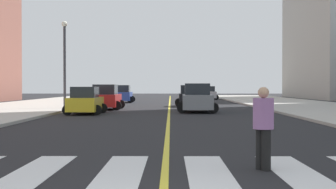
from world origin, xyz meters
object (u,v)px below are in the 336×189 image
Objects in this scene: car_silver_second at (209,93)px; car_gray_third at (197,99)px; pedestrian_crossing at (263,124)px; car_red_fourth at (106,98)px; car_yellow_sixth at (86,101)px; car_blue_nearest at (122,94)px; street_lamp at (65,56)px; car_black_fifth at (190,96)px.

car_gray_third reaches higher than car_silver_second.
car_silver_second is 2.34× the size of pedestrian_crossing.
car_gray_third reaches higher than car_red_fourth.
car_gray_third is 7.70m from car_yellow_sixth.
car_blue_nearest reaches higher than car_yellow_sixth.
car_red_fourth is (-10.24, -27.03, 0.05)m from car_silver_second.
pedestrian_crossing is at bearing 91.72° from car_gray_third.
car_red_fourth is at bearing 3.39° from street_lamp.
car_gray_third is (7.21, -18.52, 0.03)m from car_blue_nearest.
car_black_fifth is at bearing -28.67° from pedestrian_crossing.
car_blue_nearest is 41.02m from pedestrian_crossing.
car_silver_second reaches higher than car_yellow_sixth.
car_black_fifth is 11.88m from street_lamp.
car_silver_second is at bearing 47.88° from car_blue_nearest.
pedestrian_crossing is at bearing 88.15° from car_silver_second.
car_black_fifth is at bearing 82.38° from car_silver_second.
car_red_fourth is at bearing 40.13° from car_black_fifth.
street_lamp is (-9.86, -5.78, 3.23)m from car_black_fifth.
car_black_fifth is at bearing -87.76° from car_gray_third.
street_lamp is at bearing 30.73° from car_black_fifth.
car_gray_third is 1.14× the size of car_yellow_sixth.
pedestrian_crossing reaches higher than car_yellow_sixth.
car_blue_nearest is at bearing -18.86° from pedestrian_crossing.
car_gray_third is at bearing 17.97° from car_yellow_sixth.
car_black_fifth is at bearing 58.03° from car_yellow_sixth.
car_red_fourth is at bearing 70.95° from car_silver_second.
car_yellow_sixth is 2.24× the size of pedestrian_crossing.
car_silver_second is (10.58, 11.99, -0.05)m from car_blue_nearest.
car_blue_nearest is 1.10× the size of car_yellow_sixth.
car_black_fifth is 2.41× the size of pedestrian_crossing.
car_yellow_sixth is 0.59× the size of street_lamp.
car_yellow_sixth is (-10.71, -32.86, -0.03)m from car_silver_second.
car_gray_third reaches higher than pedestrian_crossing.
car_blue_nearest is 15.04m from car_red_fourth.
car_blue_nearest is at bearing -52.83° from car_black_fifth.
street_lamp is at bearing -176.73° from car_red_fourth.
street_lamp reaches higher than car_blue_nearest.
car_blue_nearest is at bearing 50.26° from car_silver_second.
car_blue_nearest reaches higher than car_silver_second.
pedestrian_crossing is (7.46, -19.49, 0.15)m from car_yellow_sixth.
car_silver_second is at bearing -94.95° from car_gray_third.
car_black_fifth is 13.50m from car_yellow_sixth.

